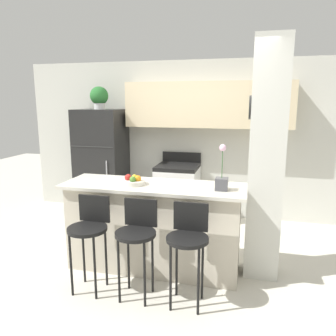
# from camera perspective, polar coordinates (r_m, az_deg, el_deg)

# --- Properties ---
(ground_plane) EXTENTS (14.00, 14.00, 0.00)m
(ground_plane) POSITION_cam_1_polar(r_m,az_deg,el_deg) (4.00, -2.47, -16.87)
(ground_plane) COLOR beige
(wall_back) EXTENTS (5.60, 0.38, 2.55)m
(wall_back) POSITION_cam_1_polar(r_m,az_deg,el_deg) (5.37, 4.64, 7.30)
(wall_back) COLOR silver
(wall_back) RESTS_ON ground_plane
(pillar_right) EXTENTS (0.38, 0.32, 2.55)m
(pillar_right) POSITION_cam_1_polar(r_m,az_deg,el_deg) (3.60, 16.70, 1.05)
(pillar_right) COLOR silver
(pillar_right) RESTS_ON ground_plane
(counter_bar) EXTENTS (2.04, 0.67, 1.00)m
(counter_bar) POSITION_cam_1_polar(r_m,az_deg,el_deg) (3.79, -2.53, -10.14)
(counter_bar) COLOR beige
(counter_bar) RESTS_ON ground_plane
(refrigerator) EXTENTS (0.75, 0.69, 1.77)m
(refrigerator) POSITION_cam_1_polar(r_m,az_deg,el_deg) (5.60, -11.44, 0.87)
(refrigerator) COLOR black
(refrigerator) RESTS_ON ground_plane
(stove_range) EXTENTS (0.65, 0.66, 1.07)m
(stove_range) POSITION_cam_1_polar(r_m,az_deg,el_deg) (5.30, 1.68, -4.23)
(stove_range) COLOR white
(stove_range) RESTS_ON ground_plane
(bar_stool_left) EXTENTS (0.39, 0.39, 0.96)m
(bar_stool_left) POSITION_cam_1_polar(r_m,az_deg,el_deg) (3.43, -13.54, -10.28)
(bar_stool_left) COLOR black
(bar_stool_left) RESTS_ON ground_plane
(bar_stool_mid) EXTENTS (0.39, 0.39, 0.96)m
(bar_stool_mid) POSITION_cam_1_polar(r_m,az_deg,el_deg) (3.24, -5.44, -11.33)
(bar_stool_mid) COLOR black
(bar_stool_mid) RESTS_ON ground_plane
(bar_stool_right) EXTENTS (0.39, 0.39, 0.96)m
(bar_stool_right) POSITION_cam_1_polar(r_m,az_deg,el_deg) (3.12, 3.54, -12.23)
(bar_stool_right) COLOR black
(bar_stool_right) RESTS_ON ground_plane
(potted_plant_on_fridge) EXTENTS (0.29, 0.29, 0.36)m
(potted_plant_on_fridge) POSITION_cam_1_polar(r_m,az_deg,el_deg) (5.50, -11.90, 12.03)
(potted_plant_on_fridge) COLOR silver
(potted_plant_on_fridge) RESTS_ON refrigerator
(orchid_vase) EXTENTS (0.13, 0.13, 0.48)m
(orchid_vase) POSITION_cam_1_polar(r_m,az_deg,el_deg) (3.42, 9.34, -1.90)
(orchid_vase) COLOR #4C4C51
(orchid_vase) RESTS_ON counter_bar
(fruit_bowl) EXTENTS (0.27, 0.27, 0.11)m
(fruit_bowl) POSITION_cam_1_polar(r_m,az_deg,el_deg) (3.64, -6.07, -2.29)
(fruit_bowl) COLOR silver
(fruit_bowl) RESTS_ON counter_bar
(trash_bin) EXTENTS (0.28, 0.28, 0.38)m
(trash_bin) POSITION_cam_1_polar(r_m,az_deg,el_deg) (5.34, -6.37, -7.23)
(trash_bin) COLOR #59595B
(trash_bin) RESTS_ON ground_plane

